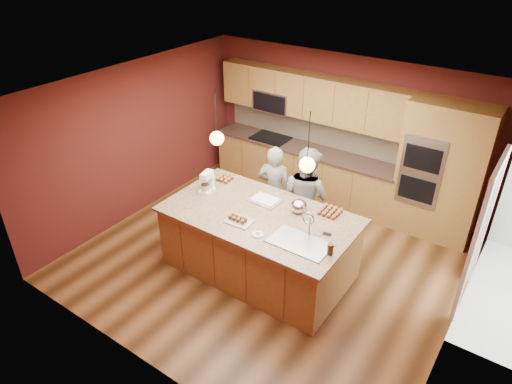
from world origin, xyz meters
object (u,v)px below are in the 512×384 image
Objects in this scene: island at (260,242)px; mixing_bowl at (299,206)px; stand_mixer at (207,184)px; person_left at (274,190)px; person_right at (306,197)px.

island is 0.82m from mixing_bowl.
stand_mixer reaches higher than mixing_bowl.
person_left is 1.20m from stand_mixer.
stand_mixer is (-1.20, -0.97, 0.31)m from person_right.
stand_mixer is (-0.61, -0.97, 0.38)m from person_left.
person_left is at bearing 47.69° from stand_mixer.
island is at bearing 92.54° from person_right.
island is at bearing -13.37° from stand_mixer.
person_right reaches higher than island.
island is 1.75× the size of person_left.
person_right is (0.59, 0.00, 0.07)m from person_left.
person_left reaches higher than stand_mixer.
mixing_bowl is (0.83, -0.66, 0.32)m from person_left.
island reaches higher than stand_mixer.
person_right is (0.18, 1.02, 0.33)m from island.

